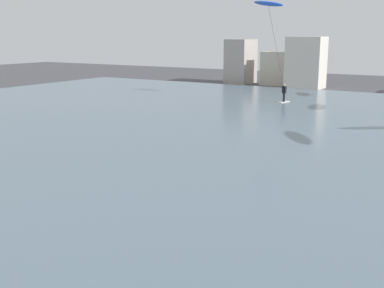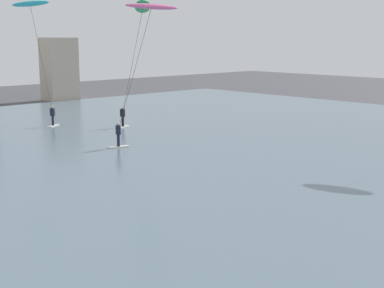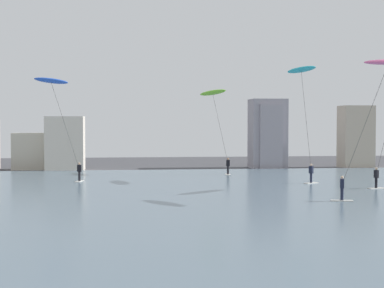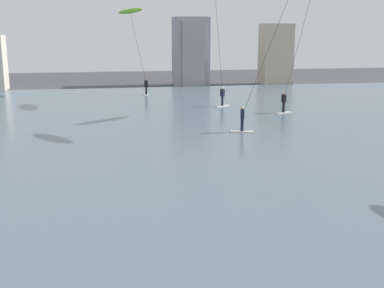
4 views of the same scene
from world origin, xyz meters
name	(u,v)px [view 4 (image 4 of 4)]	position (x,y,z in m)	size (l,w,h in m)	color
water_bay	(118,136)	(0.00, 29.99, 0.05)	(84.00, 52.00, 0.10)	slate
far_shore_buildings	(108,58)	(0.28, 58.12, 3.28)	(44.99, 5.04, 7.85)	#A89E93
kitesurfer_lime	(131,17)	(2.50, 50.76, 7.60)	(3.03, 4.30, 8.51)	silver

